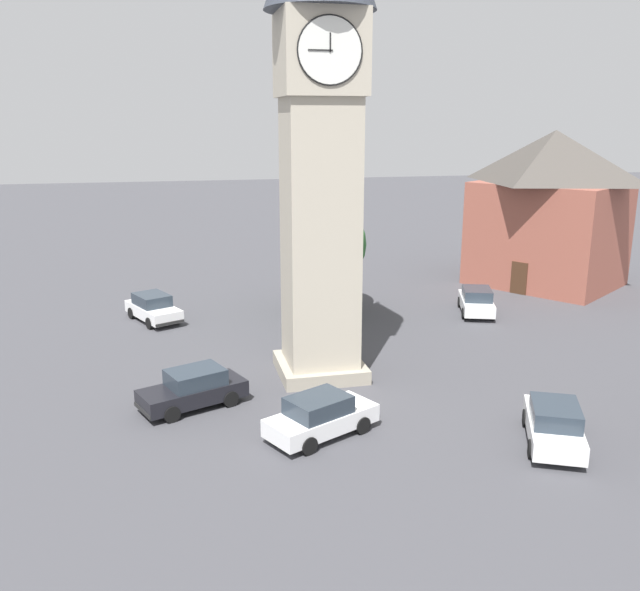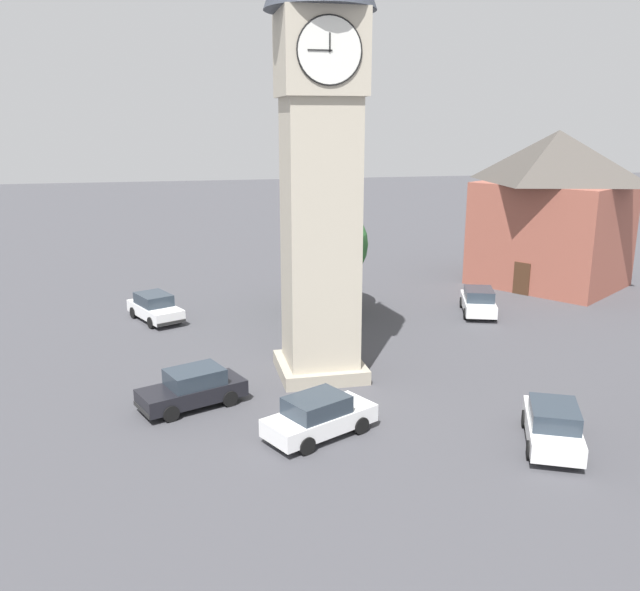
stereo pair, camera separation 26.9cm
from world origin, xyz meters
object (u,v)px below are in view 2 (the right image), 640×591
object	(u,v)px
clock_tower	(320,78)
car_blue_kerb	(155,307)
pedestrian	(326,313)
building_terrace_right	(553,208)
car_white_side	(193,388)
car_red_corner	(553,425)
car_black_far	(478,301)
car_silver_kerb	(319,416)
tree	(325,244)

from	to	relation	value
clock_tower	car_blue_kerb	distance (m)	17.06
pedestrian	building_terrace_right	distance (m)	18.97
car_white_side	pedestrian	size ratio (longest dim) A/B	2.64
clock_tower	building_terrace_right	world-z (taller)	clock_tower
car_red_corner	car_blue_kerb	bearing A→B (deg)	-52.90
car_blue_kerb	car_black_far	xyz separation A→B (m)	(-18.34, 2.63, 0.00)
car_white_side	car_black_far	xyz separation A→B (m)	(-16.62, -9.65, 0.00)
car_silver_kerb	car_black_far	world-z (taller)	same
car_red_corner	car_black_far	xyz separation A→B (m)	(-4.56, -15.59, 0.00)
car_silver_kerb	building_terrace_right	xyz separation A→B (m)	(-20.08, -18.90, 4.51)
car_silver_kerb	pedestrian	size ratio (longest dim) A/B	2.63
tree	building_terrace_right	distance (m)	16.73
car_red_corner	tree	world-z (taller)	tree
car_blue_kerb	car_black_far	bearing A→B (deg)	171.85
tree	car_red_corner	bearing A→B (deg)	102.57
car_white_side	pedestrian	xyz separation A→B (m)	(-7.27, -8.40, 0.25)
car_red_corner	pedestrian	xyz separation A→B (m)	(4.79, -14.33, 0.25)
building_terrace_right	car_white_side	bearing A→B (deg)	32.19
car_white_side	building_terrace_right	distance (m)	29.18
car_black_far	building_terrace_right	size ratio (longest dim) A/B	0.37
clock_tower	tree	xyz separation A→B (m)	(-2.41, -9.71, -8.56)
clock_tower	pedestrian	distance (m)	13.13
tree	car_black_far	bearing A→B (deg)	164.08
car_white_side	building_terrace_right	world-z (taller)	building_terrace_right
car_white_side	pedestrian	world-z (taller)	pedestrian
car_silver_kerb	tree	xyz separation A→B (m)	(-3.72, -15.63, 3.25)
clock_tower	car_silver_kerb	bearing A→B (deg)	77.51
car_white_side	tree	world-z (taller)	tree
car_silver_kerb	pedestrian	xyz separation A→B (m)	(-2.95, -11.93, 0.25)
car_blue_kerb	car_red_corner	size ratio (longest dim) A/B	1.00
pedestrian	building_terrace_right	world-z (taller)	building_terrace_right
car_red_corner	pedestrian	world-z (taller)	pedestrian
car_white_side	car_black_far	size ratio (longest dim) A/B	1.00
tree	building_terrace_right	bearing A→B (deg)	-168.71
car_blue_kerb	building_terrace_right	distance (m)	26.68
clock_tower	car_silver_kerb	distance (m)	13.27
clock_tower	pedestrian	size ratio (longest dim) A/B	12.71
pedestrian	car_black_far	bearing A→B (deg)	-172.37
clock_tower	car_black_far	distance (m)	17.69
car_black_far	building_terrace_right	xyz separation A→B (m)	(-7.78, -5.71, 4.51)
car_black_far	car_red_corner	bearing A→B (deg)	73.69
car_blue_kerb	car_black_far	distance (m)	18.52
car_silver_kerb	clock_tower	bearing A→B (deg)	-102.49
tree	pedestrian	bearing A→B (deg)	78.28
car_blue_kerb	car_white_side	xyz separation A→B (m)	(-1.71, 12.27, 0.00)
pedestrian	tree	size ratio (longest dim) A/B	0.26
tree	building_terrace_right	xyz separation A→B (m)	(-16.36, -3.27, 1.26)
car_white_side	tree	xyz separation A→B (m)	(-8.04, -12.10, 3.25)
car_black_far	pedestrian	world-z (taller)	pedestrian
car_silver_kerb	pedestrian	bearing A→B (deg)	-103.89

